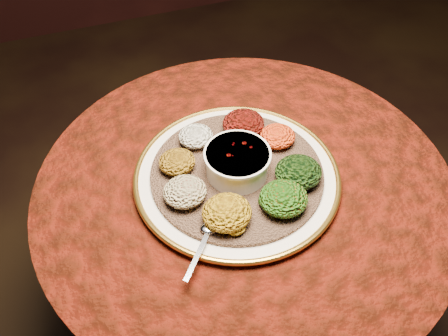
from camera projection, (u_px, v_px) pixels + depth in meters
name	position (u px, v px, depth m)	size (l,w,h in m)	color
table	(243.00, 228.00, 1.27)	(0.96, 0.96, 0.73)	black
platter	(237.00, 177.00, 1.13)	(0.58, 0.58, 0.02)	white
injera	(237.00, 173.00, 1.12)	(0.39, 0.39, 0.01)	brown
stew_bowl	(237.00, 161.00, 1.09)	(0.15, 0.15, 0.06)	white
spoon	(209.00, 231.00, 1.00)	(0.11, 0.12, 0.01)	silver
portion_ayib	(196.00, 136.00, 1.17)	(0.08, 0.08, 0.04)	white
portion_kitfo	(243.00, 123.00, 1.19)	(0.10, 0.10, 0.05)	black
portion_tikil	(278.00, 136.00, 1.17)	(0.08, 0.08, 0.04)	#B6640F
portion_gomen	(298.00, 172.00, 1.09)	(0.10, 0.10, 0.05)	black
portion_mixveg	(284.00, 198.00, 1.04)	(0.10, 0.10, 0.05)	#A3280A
portion_kik	(227.00, 213.00, 1.01)	(0.10, 0.10, 0.05)	#BD8E10
portion_timatim	(185.00, 192.00, 1.05)	(0.09, 0.09, 0.05)	maroon
portion_shiro	(177.00, 162.00, 1.11)	(0.08, 0.08, 0.04)	#8B6110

